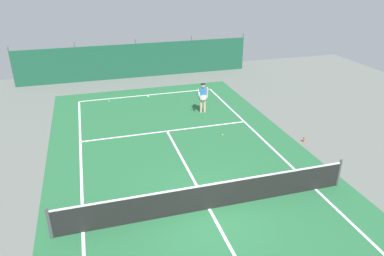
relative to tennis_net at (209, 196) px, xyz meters
name	(u,v)px	position (x,y,z in m)	size (l,w,h in m)	color
ground_plane	(209,209)	(0.00, 0.00, -0.51)	(36.00, 36.00, 0.00)	slate
court_surface	(209,209)	(0.00, 0.00, -0.51)	(11.02, 26.60, 0.01)	#236038
tennis_net	(209,196)	(0.00, 0.00, 0.00)	(10.12, 0.10, 1.10)	black
back_fence	(136,66)	(0.00, 16.43, 0.16)	(16.30, 0.98, 2.70)	#195138
tennis_player	(203,96)	(2.44, 8.28, 0.45)	(0.77, 0.72, 1.64)	#D8AD8C
tennis_ball_near_player	(222,135)	(2.45, 5.20, -0.48)	(0.07, 0.07, 0.07)	#CCDB33
tennis_ball_midcourt	(121,98)	(-1.68, 11.74, -0.48)	(0.07, 0.07, 0.07)	#CCDB33
tennis_ball_by_sideline	(109,101)	(-2.41, 11.43, -0.48)	(0.07, 0.07, 0.07)	#CCDB33
parked_car	(187,54)	(4.35, 18.41, 0.33)	(2.44, 4.41, 1.68)	black
water_bottle	(304,139)	(5.82, 3.52, -0.39)	(0.08, 0.08, 0.24)	#D84C38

